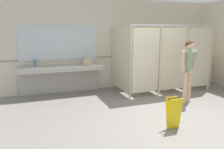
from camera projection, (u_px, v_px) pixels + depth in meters
The scene contains 10 objects.
ground_plane at pixel (168, 118), 5.02m from camera, with size 7.51×6.52×0.10m, color gray.
wall_back at pixel (118, 44), 7.50m from camera, with size 7.51×0.12×2.94m, color beige.
wall_back_tile_band at pixel (119, 56), 7.52m from camera, with size 7.51×0.01×0.06m, color #9E937F.
vanity_counter at pixel (61, 73), 6.73m from camera, with size 2.47×0.55×0.98m.
mirror_panel at pixel (59, 43), 6.73m from camera, with size 2.37×0.02×1.05m, color silver.
bathroom_stalls at pixel (164, 57), 7.01m from camera, with size 2.89×1.52×2.08m.
person_standing at pixel (189, 64), 5.78m from camera, with size 0.56×0.50×1.67m.
handbag at pixel (87, 61), 6.72m from camera, with size 0.26×0.14×0.35m.
soap_dispenser at pixel (35, 64), 6.49m from camera, with size 0.07×0.07×0.21m.
wet_floor_sign at pixel (174, 113), 4.33m from camera, with size 0.28×0.19×0.63m.
Camera 1 is at (-2.85, -3.98, 1.91)m, focal length 35.37 mm.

